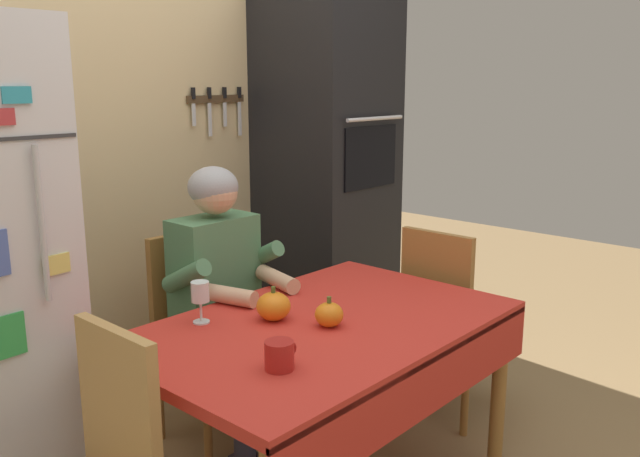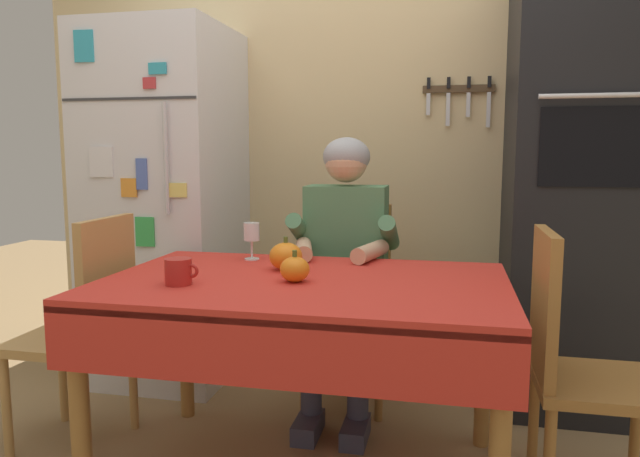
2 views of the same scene
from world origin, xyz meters
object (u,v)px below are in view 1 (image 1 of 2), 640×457
at_px(coffee_mug, 280,355).
at_px(pumpkin_large, 274,306).
at_px(dining_table, 327,345).
at_px(chair_right_side, 446,316).
at_px(chair_behind_person, 200,327).
at_px(wall_oven, 327,180).
at_px(wine_glass, 200,294).
at_px(pumpkin_medium, 329,314).
at_px(seated_person, 226,287).

height_order(coffee_mug, pumpkin_large, pumpkin_large).
bearing_deg(coffee_mug, pumpkin_large, 48.18).
bearing_deg(dining_table, chair_right_side, 2.84).
bearing_deg(chair_behind_person, chair_right_side, -40.91).
relative_size(wall_oven, wine_glass, 13.69).
height_order(dining_table, pumpkin_medium, pumpkin_medium).
distance_m(wall_oven, seated_person, 1.11).
bearing_deg(wine_glass, wall_oven, 23.39).
xyz_separation_m(chair_behind_person, wine_glass, (-0.34, -0.45, 0.34)).
distance_m(seated_person, pumpkin_large, 0.46).
relative_size(pumpkin_large, pumpkin_medium, 1.15).
bearing_deg(pumpkin_medium, coffee_mug, -161.45).
relative_size(wall_oven, pumpkin_large, 16.66).
bearing_deg(chair_right_side, chair_behind_person, 139.09).
relative_size(seated_person, coffee_mug, 10.59).
bearing_deg(chair_right_side, pumpkin_medium, -175.54).
bearing_deg(wine_glass, chair_right_side, -13.78).
relative_size(seated_person, pumpkin_medium, 11.37).
bearing_deg(seated_person, chair_behind_person, 90.00).
relative_size(dining_table, coffee_mug, 11.91).
bearing_deg(chair_right_side, dining_table, -177.16).
bearing_deg(pumpkin_medium, pumpkin_large, 113.91).
bearing_deg(chair_behind_person, wine_glass, -126.62).
height_order(wine_glass, pumpkin_medium, wine_glass).
distance_m(wall_oven, chair_behind_person, 1.15).
bearing_deg(wall_oven, seated_person, -162.51).
height_order(wall_oven, seated_person, wall_oven).
xyz_separation_m(coffee_mug, pumpkin_large, (0.28, 0.32, 0.01)).
bearing_deg(chair_behind_person, coffee_mug, -114.33).
bearing_deg(pumpkin_medium, seated_person, 84.72).
bearing_deg(coffee_mug, chair_right_side, 8.62).
xyz_separation_m(wall_oven, coffee_mug, (-1.44, -1.07, -0.27)).
distance_m(chair_behind_person, pumpkin_medium, 0.87).
distance_m(chair_behind_person, coffee_mug, 1.07).
xyz_separation_m(wine_glass, pumpkin_medium, (0.28, -0.37, -0.06)).
bearing_deg(dining_table, pumpkin_medium, -127.28).
xyz_separation_m(chair_behind_person, coffee_mug, (-0.43, -0.94, 0.27)).
xyz_separation_m(wall_oven, pumpkin_large, (-1.16, -0.76, -0.26)).
height_order(chair_right_side, pumpkin_medium, chair_right_side).
distance_m(wall_oven, pumpkin_large, 1.41).
xyz_separation_m(seated_person, pumpkin_large, (-0.14, -0.44, 0.05)).
distance_m(coffee_mug, wine_glass, 0.50).
xyz_separation_m(wine_glass, pumpkin_large, (0.19, -0.17, -0.06)).
relative_size(chair_right_side, pumpkin_medium, 8.49).
distance_m(dining_table, pumpkin_large, 0.24).
height_order(chair_behind_person, wine_glass, chair_behind_person).
bearing_deg(chair_behind_person, seated_person, -90.00).
xyz_separation_m(seated_person, wine_glass, (-0.34, -0.26, 0.11)).
distance_m(wall_oven, chair_right_side, 1.04).
xyz_separation_m(seated_person, coffee_mug, (-0.43, -0.75, 0.05)).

